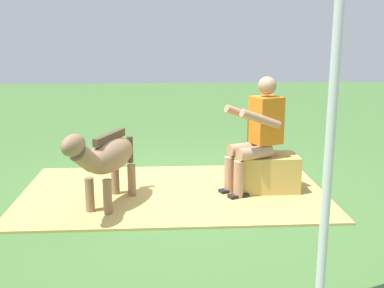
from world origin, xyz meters
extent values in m
plane|color=#426B33|center=(0.00, 0.00, 0.00)|extent=(24.00, 24.00, 0.00)
cube|color=tan|center=(0.15, 0.12, 0.01)|extent=(3.39, 2.05, 0.02)
cube|color=tan|center=(-0.93, 0.12, 0.22)|extent=(0.64, 0.44, 0.43)
cylinder|color=tan|center=(-0.74, 0.29, 0.50)|extent=(0.42, 0.28, 0.14)
cylinder|color=tan|center=(-0.55, 0.37, 0.22)|extent=(0.11, 0.11, 0.43)
cube|color=black|center=(-0.55, 0.37, 0.03)|extent=(0.24, 0.18, 0.06)
cylinder|color=tan|center=(-0.66, 0.11, 0.50)|extent=(0.42, 0.28, 0.14)
cylinder|color=tan|center=(-0.47, 0.18, 0.22)|extent=(0.11, 0.11, 0.43)
cube|color=black|center=(-0.47, 0.18, 0.03)|extent=(0.24, 0.18, 0.06)
cube|color=orange|center=(-0.88, 0.12, 0.83)|extent=(0.38, 0.37, 0.52)
cylinder|color=tan|center=(-0.78, 0.34, 0.88)|extent=(0.50, 0.28, 0.26)
cylinder|color=tan|center=(-0.65, 0.04, 0.88)|extent=(0.50, 0.28, 0.26)
sphere|color=tan|center=(-0.88, 0.12, 1.21)|extent=(0.20, 0.20, 0.20)
ellipsoid|color=#8C6B4C|center=(0.80, 0.46, 0.54)|extent=(0.60, 0.90, 0.34)
cylinder|color=#8C6B4C|center=(0.81, 0.75, 0.19)|extent=(0.09, 0.09, 0.37)
cylinder|color=#8C6B4C|center=(1.00, 0.68, 0.19)|extent=(0.09, 0.09, 0.37)
cylinder|color=#8C6B4C|center=(0.61, 0.23, 0.19)|extent=(0.09, 0.09, 0.37)
cylinder|color=#8C6B4C|center=(0.80, 0.16, 0.19)|extent=(0.09, 0.09, 0.37)
cylinder|color=#8C6B4C|center=(0.99, 0.92, 0.64)|extent=(0.30, 0.41, 0.33)
ellipsoid|color=#8C6B4C|center=(1.05, 1.09, 0.80)|extent=(0.27, 0.36, 0.20)
cube|color=#4D3A2A|center=(0.80, 0.46, 0.73)|extent=(0.27, 0.58, 0.08)
cylinder|color=#4D3A2A|center=(0.63, 0.02, 0.49)|extent=(0.07, 0.07, 0.30)
cylinder|color=silver|center=(-0.76, 2.46, 1.21)|extent=(0.06, 0.06, 2.43)
camera|label=1|loc=(0.25, 5.22, 1.77)|focal=44.26mm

